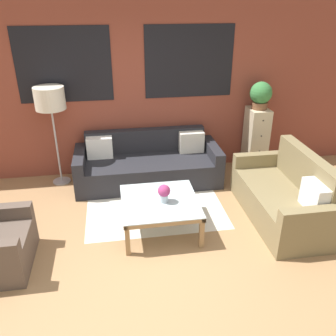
% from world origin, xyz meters
% --- Properties ---
extents(ground_plane, '(16.00, 16.00, 0.00)m').
position_xyz_m(ground_plane, '(0.00, 0.00, 0.00)').
color(ground_plane, '#9E754C').
extents(wall_back_brick, '(8.40, 0.09, 2.80)m').
position_xyz_m(wall_back_brick, '(0.00, 2.44, 1.41)').
color(wall_back_brick, brown).
rests_on(wall_back_brick, ground_plane).
extents(rug, '(1.92, 1.53, 0.00)m').
position_xyz_m(rug, '(0.22, 1.20, 0.00)').
color(rug, silver).
rests_on(rug, ground_plane).
extents(couch_dark, '(2.26, 0.88, 0.78)m').
position_xyz_m(couch_dark, '(0.21, 1.95, 0.28)').
color(couch_dark, '#232328').
rests_on(couch_dark, ground_plane).
extents(settee_vintage, '(0.80, 1.68, 0.92)m').
position_xyz_m(settee_vintage, '(1.90, 0.59, 0.31)').
color(settee_vintage, olive).
rests_on(settee_vintage, ground_plane).
extents(coffee_table, '(0.95, 0.95, 0.43)m').
position_xyz_m(coffee_table, '(0.22, 0.60, 0.37)').
color(coffee_table, silver).
rests_on(coffee_table, ground_plane).
extents(floor_lamp, '(0.44, 0.44, 1.55)m').
position_xyz_m(floor_lamp, '(-1.18, 2.14, 1.34)').
color(floor_lamp, '#B2B2B7').
rests_on(floor_lamp, ground_plane).
extents(drawer_cabinet, '(0.33, 0.43, 1.06)m').
position_xyz_m(drawer_cabinet, '(2.09, 2.15, 0.53)').
color(drawer_cabinet, '#C6B793').
rests_on(drawer_cabinet, ground_plane).
extents(potted_plant, '(0.36, 0.36, 0.44)m').
position_xyz_m(potted_plant, '(2.09, 2.15, 1.30)').
color(potted_plant, brown).
rests_on(potted_plant, drawer_cabinet).
extents(flower_vase, '(0.15, 0.15, 0.23)m').
position_xyz_m(flower_vase, '(0.27, 0.56, 0.56)').
color(flower_vase, '#ADBCC6').
rests_on(flower_vase, coffee_table).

